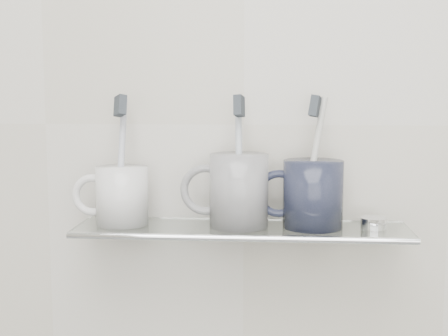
# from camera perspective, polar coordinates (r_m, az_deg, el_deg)

# --- Properties ---
(wall_back) EXTENTS (2.50, 0.00, 2.50)m
(wall_back) POSITION_cam_1_polar(r_m,az_deg,el_deg) (0.98, 1.83, 3.98)
(wall_back) COLOR beige
(wall_back) RESTS_ON ground
(shelf_glass) EXTENTS (0.50, 0.12, 0.01)m
(shelf_glass) POSITION_cam_1_polar(r_m,az_deg,el_deg) (0.94, 1.62, -5.62)
(shelf_glass) COLOR silver
(shelf_glass) RESTS_ON wall_back
(shelf_rail) EXTENTS (0.50, 0.01, 0.01)m
(shelf_rail) POSITION_cam_1_polar(r_m,az_deg,el_deg) (0.89, 1.44, -6.43)
(shelf_rail) COLOR silver
(shelf_rail) RESTS_ON shelf_glass
(bracket_left) EXTENTS (0.02, 0.03, 0.02)m
(bracket_left) POSITION_cam_1_polar(r_m,az_deg,el_deg) (1.02, -10.15, -5.35)
(bracket_left) COLOR silver
(bracket_left) RESTS_ON wall_back
(bracket_right) EXTENTS (0.02, 0.03, 0.02)m
(bracket_right) POSITION_cam_1_polar(r_m,az_deg,el_deg) (1.00, 13.87, -5.68)
(bracket_right) COLOR silver
(bracket_right) RESTS_ON wall_back
(mug_left) EXTENTS (0.10, 0.10, 0.09)m
(mug_left) POSITION_cam_1_polar(r_m,az_deg,el_deg) (0.96, -9.30, -2.50)
(mug_left) COLOR silver
(mug_left) RESTS_ON shelf_glass
(mug_left_handle) EXTENTS (0.07, 0.01, 0.07)m
(mug_left_handle) POSITION_cam_1_polar(r_m,az_deg,el_deg) (0.98, -11.91, -2.44)
(mug_left_handle) COLOR silver
(mug_left_handle) RESTS_ON mug_left
(toothbrush_left) EXTENTS (0.01, 0.07, 0.19)m
(toothbrush_left) POSITION_cam_1_polar(r_m,az_deg,el_deg) (0.96, -9.37, 0.85)
(toothbrush_left) COLOR #A5AABD
(toothbrush_left) RESTS_ON mug_left
(bristles_left) EXTENTS (0.02, 0.03, 0.04)m
(bristles_left) POSITION_cam_1_polar(r_m,az_deg,el_deg) (0.95, -9.47, 5.64)
(bristles_left) COLOR #2D343A
(bristles_left) RESTS_ON toothbrush_left
(mug_center) EXTENTS (0.12, 0.12, 0.11)m
(mug_center) POSITION_cam_1_polar(r_m,az_deg,el_deg) (0.94, 1.37, -2.05)
(mug_center) COLOR silver
(mug_center) RESTS_ON shelf_glass
(mug_center_handle) EXTENTS (0.08, 0.01, 0.08)m
(mug_center_handle) POSITION_cam_1_polar(r_m,az_deg,el_deg) (0.94, -1.69, -2.01)
(mug_center_handle) COLOR silver
(mug_center_handle) RESTS_ON mug_center
(toothbrush_center) EXTENTS (0.02, 0.06, 0.19)m
(toothbrush_center) POSITION_cam_1_polar(r_m,az_deg,el_deg) (0.93, 1.38, 0.76)
(toothbrush_center) COLOR #A9B9C4
(toothbrush_center) RESTS_ON mug_center
(bristles_center) EXTENTS (0.02, 0.03, 0.03)m
(bristles_center) POSITION_cam_1_polar(r_m,az_deg,el_deg) (0.92, 1.39, 5.69)
(bristles_center) COLOR #2D343A
(bristles_center) RESTS_ON toothbrush_center
(mug_right) EXTENTS (0.12, 0.12, 0.10)m
(mug_right) POSITION_cam_1_polar(r_m,az_deg,el_deg) (0.94, 8.14, -2.38)
(mug_right) COLOR black
(mug_right) RESTS_ON shelf_glass
(mug_right_handle) EXTENTS (0.07, 0.01, 0.07)m
(mug_right_handle) POSITION_cam_1_polar(r_m,az_deg,el_deg) (0.94, 5.04, -2.35)
(mug_right_handle) COLOR black
(mug_right_handle) RESTS_ON mug_right
(toothbrush_right) EXTENTS (0.04, 0.04, 0.19)m
(toothbrush_right) POSITION_cam_1_polar(r_m,az_deg,el_deg) (0.93, 8.20, 0.70)
(toothbrush_right) COLOR beige
(toothbrush_right) RESTS_ON mug_right
(bristles_right) EXTENTS (0.02, 0.03, 0.03)m
(bristles_right) POSITION_cam_1_polar(r_m,az_deg,el_deg) (0.93, 8.29, 5.62)
(bristles_right) COLOR #2D343A
(bristles_right) RESTS_ON toothbrush_right
(chrome_cap) EXTENTS (0.04, 0.04, 0.02)m
(chrome_cap) POSITION_cam_1_polar(r_m,az_deg,el_deg) (0.96, 13.51, -4.90)
(chrome_cap) COLOR silver
(chrome_cap) RESTS_ON shelf_glass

